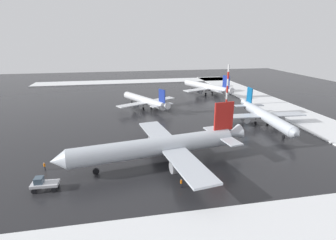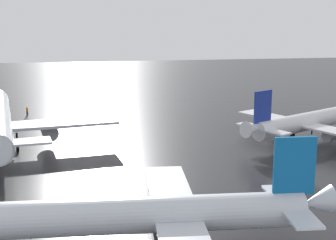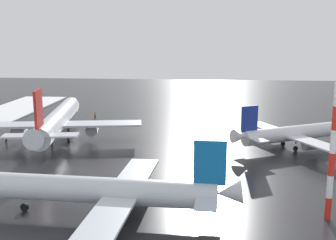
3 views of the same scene
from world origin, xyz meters
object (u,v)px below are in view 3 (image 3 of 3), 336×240
object	(u,v)px
airplane_far_rear	(57,120)
ground_crew_beside_wing	(95,114)
ground_crew_near_tug	(6,137)
ground_crew_mid_apron	(52,140)
airplane_foreground_jet	(297,133)
pushback_tug	(64,113)
antenna_mast	(333,153)
airplane_distant_tail	(106,191)

from	to	relation	value
airplane_far_rear	ground_crew_beside_wing	distance (m)	23.39
ground_crew_near_tug	ground_crew_mid_apron	bearing A→B (deg)	-138.59
airplane_foreground_jet	pushback_tug	distance (m)	57.92
pushback_tug	ground_crew_mid_apron	bearing A→B (deg)	-163.58
airplane_far_rear	pushback_tug	world-z (taller)	airplane_far_rear
airplane_foreground_jet	pushback_tug	world-z (taller)	airplane_foreground_jet
pushback_tug	ground_crew_near_tug	xyz separation A→B (m)	(-3.78, -23.82, -0.31)
airplane_foreground_jet	antenna_mast	world-z (taller)	antenna_mast
pushback_tug	ground_crew_beside_wing	size ratio (longest dim) A/B	2.75
airplane_distant_tail	ground_crew_near_tug	bearing A→B (deg)	-46.16
airplane_distant_tail	antenna_mast	bearing A→B (deg)	-173.57
ground_crew_beside_wing	ground_crew_near_tug	xyz separation A→B (m)	(-11.36, -25.50, 0.00)
pushback_tug	antenna_mast	distance (m)	74.65
airplane_distant_tail	ground_crew_mid_apron	xyz separation A→B (m)	(-18.10, 30.70, -2.21)
airplane_foreground_jet	ground_crew_beside_wing	world-z (taller)	airplane_foreground_jet
ground_crew_mid_apron	ground_crew_beside_wing	bearing A→B (deg)	-162.76
airplane_far_rear	pushback_tug	bearing A→B (deg)	6.55
airplane_distant_tail	antenna_mast	size ratio (longest dim) A/B	2.04
airplane_far_rear	airplane_foreground_jet	world-z (taller)	airplane_far_rear
pushback_tug	antenna_mast	size ratio (longest dim) A/B	0.29
airplane_foreground_jet	antenna_mast	bearing A→B (deg)	-123.63
airplane_far_rear	antenna_mast	world-z (taller)	antenna_mast
airplane_distant_tail	airplane_foreground_jet	world-z (taller)	airplane_distant_tail
airplane_foreground_jet	pushback_tug	bearing A→B (deg)	128.06
ground_crew_beside_wing	ground_crew_mid_apron	bearing A→B (deg)	-31.72
airplane_far_rear	ground_crew_near_tug	bearing A→B (deg)	94.21
ground_crew_mid_apron	antenna_mast	distance (m)	53.01
airplane_distant_tail	ground_crew_beside_wing	xyz separation A→B (m)	(-16.88, 58.18, -2.21)
ground_crew_mid_apron	ground_crew_near_tug	size ratio (longest dim) A/B	1.00
airplane_far_rear	antenna_mast	xyz separation A→B (m)	(43.99, -33.52, 3.93)
airplane_foreground_jet	airplane_distant_tail	bearing A→B (deg)	-158.94
ground_crew_mid_apron	pushback_tug	bearing A→B (deg)	-146.37
airplane_foreground_jet	ground_crew_beside_wing	distance (m)	51.87
pushback_tug	ground_crew_beside_wing	world-z (taller)	pushback_tug
ground_crew_beside_wing	pushback_tug	bearing A→B (deg)	-106.67
airplane_far_rear	ground_crew_beside_wing	world-z (taller)	airplane_far_rear
ground_crew_near_tug	antenna_mast	bearing A→B (deg)	-157.58
airplane_foreground_jet	ground_crew_near_tug	bearing A→B (deg)	152.31
airplane_distant_tail	ground_crew_beside_wing	size ratio (longest dim) A/B	18.95
ground_crew_mid_apron	antenna_mast	xyz separation A→B (m)	(43.70, -29.17, 6.99)
pushback_tug	ground_crew_near_tug	bearing A→B (deg)	173.56
airplane_far_rear	pushback_tug	xyz separation A→B (m)	(-6.07, 21.46, -2.74)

